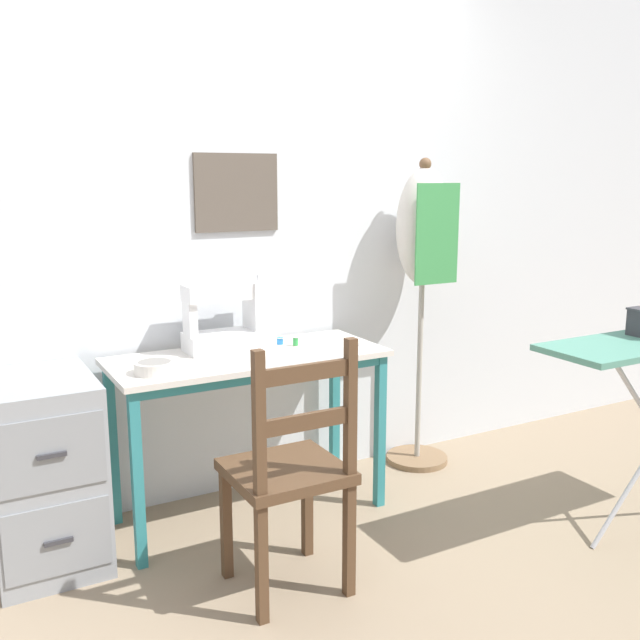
# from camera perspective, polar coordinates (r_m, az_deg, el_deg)

# --- Properties ---
(ground_plane) EXTENTS (14.00, 14.00, 0.00)m
(ground_plane) POSITION_cam_1_polar(r_m,az_deg,el_deg) (3.12, -3.66, -16.93)
(ground_plane) COLOR gray
(wall_back) EXTENTS (10.00, 0.07, 2.55)m
(wall_back) POSITION_cam_1_polar(r_m,az_deg,el_deg) (3.26, -8.13, 7.75)
(wall_back) COLOR silver
(wall_back) RESTS_ON ground_plane
(sewing_table) EXTENTS (1.17, 0.49, 0.73)m
(sewing_table) POSITION_cam_1_polar(r_m,az_deg,el_deg) (3.07, -5.65, -4.55)
(sewing_table) COLOR silver
(sewing_table) RESTS_ON ground_plane
(sewing_machine) EXTENTS (0.39, 0.18, 0.32)m
(sewing_machine) POSITION_cam_1_polar(r_m,az_deg,el_deg) (3.13, -6.99, 0.16)
(sewing_machine) COLOR white
(sewing_machine) RESTS_ON sewing_table
(fabric_bowl) EXTENTS (0.16, 0.16, 0.05)m
(fabric_bowl) POSITION_cam_1_polar(r_m,az_deg,el_deg) (2.82, -13.09, -3.68)
(fabric_bowl) COLOR silver
(fabric_bowl) RESTS_ON sewing_table
(scissors) EXTENTS (0.13, 0.09, 0.01)m
(scissors) POSITION_cam_1_polar(r_m,az_deg,el_deg) (3.16, 2.82, -2.16)
(scissors) COLOR silver
(scissors) RESTS_ON sewing_table
(thread_spool_near_machine) EXTENTS (0.04, 0.04, 0.03)m
(thread_spool_near_machine) POSITION_cam_1_polar(r_m,az_deg,el_deg) (3.21, -3.22, -1.70)
(thread_spool_near_machine) COLOR #2875C1
(thread_spool_near_machine) RESTS_ON sewing_table
(thread_spool_mid_table) EXTENTS (0.03, 0.03, 0.04)m
(thread_spool_mid_table) POSITION_cam_1_polar(r_m,az_deg,el_deg) (3.18, -1.97, -1.72)
(thread_spool_mid_table) COLOR green
(thread_spool_mid_table) RESTS_ON sewing_table
(wooden_chair) EXTENTS (0.40, 0.38, 0.95)m
(wooden_chair) POSITION_cam_1_polar(r_m,az_deg,el_deg) (2.57, -2.45, -12.14)
(wooden_chair) COLOR #513823
(wooden_chair) RESTS_ON ground_plane
(filing_cabinet) EXTENTS (0.40, 0.54, 0.74)m
(filing_cabinet) POSITION_cam_1_polar(r_m,az_deg,el_deg) (2.98, -21.23, -11.23)
(filing_cabinet) COLOR #93999E
(filing_cabinet) RESTS_ON ground_plane
(dress_form) EXTENTS (0.32, 0.32, 1.57)m
(dress_form) POSITION_cam_1_polar(r_m,az_deg,el_deg) (3.59, 8.26, 5.77)
(dress_form) COLOR #846647
(dress_form) RESTS_ON ground_plane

